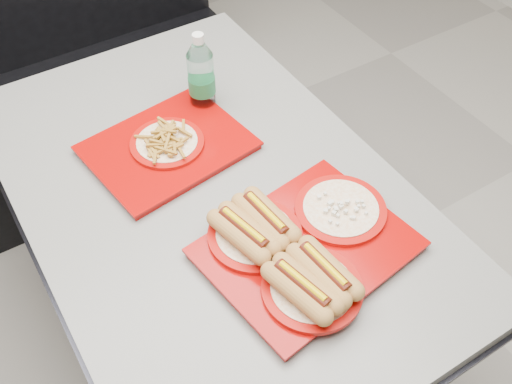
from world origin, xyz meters
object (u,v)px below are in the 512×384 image
diner_table (212,227)px  tray_far (167,144)px  tray_near (300,246)px  water_bottle (201,77)px  booth_bench (83,76)px

diner_table → tray_far: 0.26m
tray_near → water_bottle: water_bottle is taller
tray_near → tray_far: bearing=102.1°
booth_bench → tray_far: booth_bench is taller
diner_table → tray_near: 0.37m
tray_near → booth_bench: bearing=93.1°
diner_table → water_bottle: size_ratio=5.77×
booth_bench → tray_near: 1.45m
diner_table → tray_near: size_ratio=2.82×
booth_bench → water_bottle: bearing=-79.9°
tray_far → booth_bench: bearing=88.2°
tray_far → water_bottle: (0.17, 0.11, 0.08)m
diner_table → tray_far: tray_far is taller
diner_table → booth_bench: booth_bench is taller
booth_bench → tray_near: booth_bench is taller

